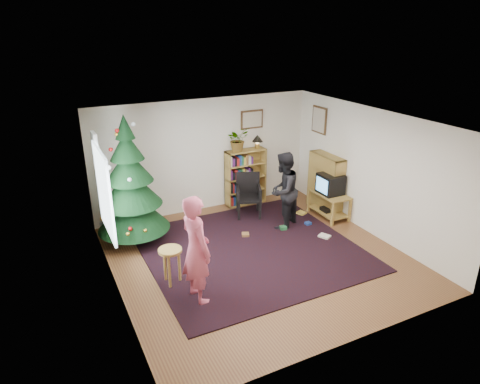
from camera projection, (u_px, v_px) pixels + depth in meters
name	position (u px, v px, depth m)	size (l,w,h in m)	color
floor	(258.00, 257.00, 7.80)	(5.00, 5.00, 0.00)	brown
ceiling	(261.00, 122.00, 6.88)	(5.00, 5.00, 0.00)	white
wall_back	(205.00, 156.00, 9.42)	(5.00, 0.02, 2.50)	silver
wall_front	(357.00, 262.00, 5.26)	(5.00, 0.02, 2.50)	silver
wall_left	(111.00, 222.00, 6.31)	(0.02, 5.00, 2.50)	silver
wall_right	(371.00, 172.00, 8.37)	(0.02, 5.00, 2.50)	silver
rug	(251.00, 249.00, 8.05)	(3.80, 3.60, 0.02)	black
window_pane	(104.00, 192.00, 6.73)	(0.04, 1.20, 1.40)	silver
curtain	(99.00, 178.00, 7.33)	(0.06, 0.35, 1.60)	white
picture_back	(252.00, 119.00, 9.61)	(0.55, 0.03, 0.42)	#4C3319
picture_right	(319.00, 120.00, 9.56)	(0.03, 0.50, 0.60)	#4C3319
christmas_tree	(131.00, 191.00, 8.03)	(1.37, 1.37, 2.49)	#3F2816
bookshelf_back	(246.00, 176.00, 9.89)	(0.95, 0.30, 1.30)	olive
bookshelf_right	(326.00, 183.00, 9.51)	(0.30, 0.95, 1.30)	olive
tv_stand	(329.00, 203.00, 9.32)	(0.51, 0.92, 0.55)	olive
crt_tv	(330.00, 184.00, 9.15)	(0.46, 0.49, 0.43)	black
armchair	(247.00, 193.00, 9.35)	(0.67, 0.69, 0.94)	black
stool	(171.00, 257.00, 6.85)	(0.38, 0.38, 0.63)	olive
person_standing	(196.00, 250.00, 6.33)	(0.63, 0.41, 1.72)	#C85069
person_by_chair	(283.00, 191.00, 8.69)	(0.78, 0.61, 1.60)	black
potted_plant	(238.00, 139.00, 9.47)	(0.48, 0.42, 0.54)	gray
table_lamp	(257.00, 139.00, 9.69)	(0.24, 0.24, 0.32)	#A57F33
floor_clutter	(291.00, 227.00, 8.86)	(1.79, 1.34, 0.08)	#A51E19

